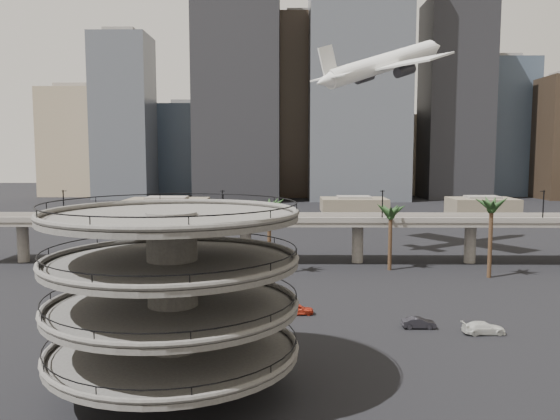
{
  "coord_description": "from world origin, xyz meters",
  "views": [
    {
      "loc": [
        -3.08,
        -50.79,
        21.26
      ],
      "look_at": [
        -3.94,
        28.0,
        13.14
      ],
      "focal_mm": 35.0,
      "sensor_mm": 36.0,
      "label": 1
    }
  ],
  "objects_px": {
    "overpass": "(302,225)",
    "car_c": "(484,328)",
    "airborne_jet": "(383,64)",
    "car_b": "(419,323)",
    "parking_ramp": "(173,285)",
    "car_a": "(298,309)"
  },
  "relations": [
    {
      "from": "overpass",
      "to": "car_c",
      "type": "relative_size",
      "value": 25.95
    },
    {
      "from": "overpass",
      "to": "car_c",
      "type": "height_order",
      "value": "overpass"
    },
    {
      "from": "airborne_jet",
      "to": "car_a",
      "type": "bearing_deg",
      "value": -146.36
    },
    {
      "from": "overpass",
      "to": "car_a",
      "type": "xyz_separation_m",
      "value": [
        -1.5,
        -35.13,
        -6.62
      ]
    },
    {
      "from": "airborne_jet",
      "to": "car_a",
      "type": "relative_size",
      "value": 7.67
    },
    {
      "from": "overpass",
      "to": "airborne_jet",
      "type": "distance_m",
      "value": 39.0
    },
    {
      "from": "airborne_jet",
      "to": "car_a",
      "type": "height_order",
      "value": "airborne_jet"
    },
    {
      "from": "airborne_jet",
      "to": "car_a",
      "type": "xyz_separation_m",
      "value": [
        -18.89,
        -47.19,
        -39.38
      ]
    },
    {
      "from": "parking_ramp",
      "to": "car_b",
      "type": "xyz_separation_m",
      "value": [
        26.21,
        18.31,
        -9.16
      ]
    },
    {
      "from": "airborne_jet",
      "to": "car_b",
      "type": "height_order",
      "value": "airborne_jet"
    },
    {
      "from": "car_a",
      "to": "car_c",
      "type": "height_order",
      "value": "car_c"
    },
    {
      "from": "overpass",
      "to": "car_c",
      "type": "distance_m",
      "value": 47.8
    },
    {
      "from": "car_a",
      "to": "car_b",
      "type": "relative_size",
      "value": 1.03
    },
    {
      "from": "overpass",
      "to": "car_c",
      "type": "bearing_deg",
      "value": -64.49
    },
    {
      "from": "car_b",
      "to": "car_c",
      "type": "xyz_separation_m",
      "value": [
        7.18,
        -2.04,
        0.05
      ]
    },
    {
      "from": "overpass",
      "to": "car_a",
      "type": "height_order",
      "value": "overpass"
    },
    {
      "from": "parking_ramp",
      "to": "overpass",
      "type": "bearing_deg",
      "value": 77.57
    },
    {
      "from": "car_c",
      "to": "airborne_jet",
      "type": "bearing_deg",
      "value": -0.49
    },
    {
      "from": "parking_ramp",
      "to": "car_c",
      "type": "height_order",
      "value": "parking_ramp"
    },
    {
      "from": "parking_ramp",
      "to": "car_a",
      "type": "height_order",
      "value": "parking_ramp"
    },
    {
      "from": "airborne_jet",
      "to": "car_c",
      "type": "xyz_separation_m",
      "value": [
        2.99,
        -54.79,
        -39.37
      ]
    },
    {
      "from": "car_a",
      "to": "car_b",
      "type": "distance_m",
      "value": 15.72
    }
  ]
}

